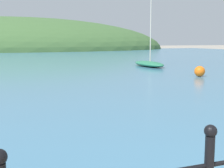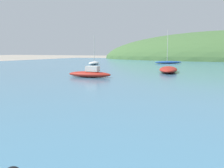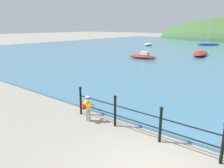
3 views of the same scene
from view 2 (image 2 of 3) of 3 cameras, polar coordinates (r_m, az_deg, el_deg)
The scene contains 4 objects.
boat_green_fishing at distance 23.69m, azimuth 12.17°, elevation 3.12°, with size 2.53×5.32×0.49m.
boat_far_right at distance 18.77m, azimuth -4.84°, elevation 2.26°, with size 3.31×1.31×0.80m.
boat_twin_mast at distance 40.15m, azimuth 12.18°, elevation 4.70°, with size 4.19×3.68×5.01m.
boat_red_dinghy at distance 35.88m, azimuth -3.95°, elevation 4.60°, with size 1.61×3.36×3.98m.
Camera 2 is at (-1.12, 0.26, 1.98)m, focal length 42.00 mm.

